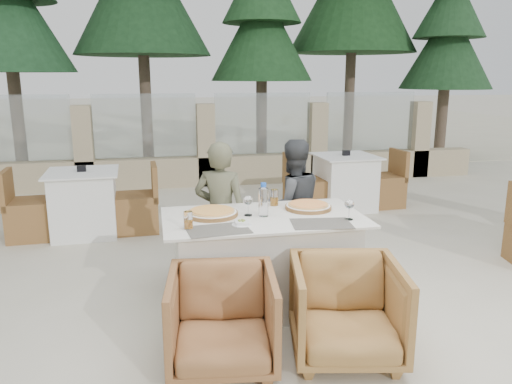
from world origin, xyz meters
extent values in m
plane|color=beige|center=(0.00, 0.00, 0.00)|extent=(80.00, 80.00, 0.00)
cube|color=beige|center=(0.00, 14.00, 0.01)|extent=(30.00, 16.00, 0.01)
cone|color=#1E4725|center=(-3.50, 7.00, 2.75)|extent=(2.42, 2.42, 5.50)
cone|color=#1A3E1E|center=(-1.00, 7.50, 3.25)|extent=(2.86, 2.86, 6.50)
cone|color=#1E4621|center=(1.50, 7.20, 2.50)|extent=(2.20, 2.20, 5.00)
cone|color=#1A401C|center=(3.80, 7.80, 3.40)|extent=(2.99, 2.99, 6.80)
cone|color=#1D4221|center=(5.50, 6.50, 2.25)|extent=(1.98, 1.98, 4.50)
cube|color=#57534A|center=(-0.45, -0.26, 0.77)|extent=(0.48, 0.34, 0.00)
cube|color=#57534A|center=(0.34, -0.27, 0.77)|extent=(0.49, 0.36, 0.00)
cylinder|color=orange|center=(-0.45, 0.13, 0.80)|extent=(0.46, 0.46, 0.05)
cylinder|color=orange|center=(0.37, 0.17, 0.80)|extent=(0.46, 0.46, 0.05)
cylinder|color=silver|center=(-0.05, 0.03, 0.91)|extent=(0.10, 0.10, 0.27)
cylinder|color=orange|center=(-0.66, -0.18, 0.84)|extent=(0.07, 0.07, 0.13)
cylinder|color=orange|center=(0.12, 0.34, 0.84)|extent=(0.09, 0.09, 0.14)
imported|color=brown|center=(-0.35, 0.61, 0.26)|extent=(0.58, 0.60, 0.53)
imported|color=#8E5E33|center=(0.45, 0.79, 0.28)|extent=(0.75, 0.76, 0.56)
imported|color=brown|center=(-0.50, -0.78, 0.32)|extent=(0.77, 0.79, 0.65)
imported|color=olive|center=(0.33, -0.83, 0.33)|extent=(0.85, 0.86, 0.67)
imported|color=#54553E|center=(-0.32, 0.56, 0.66)|extent=(0.56, 0.48, 1.32)
imported|color=#3C3F42|center=(0.39, 0.73, 0.65)|extent=(0.68, 0.56, 1.29)
camera|label=1|loc=(-0.88, -3.72, 1.87)|focal=35.00mm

